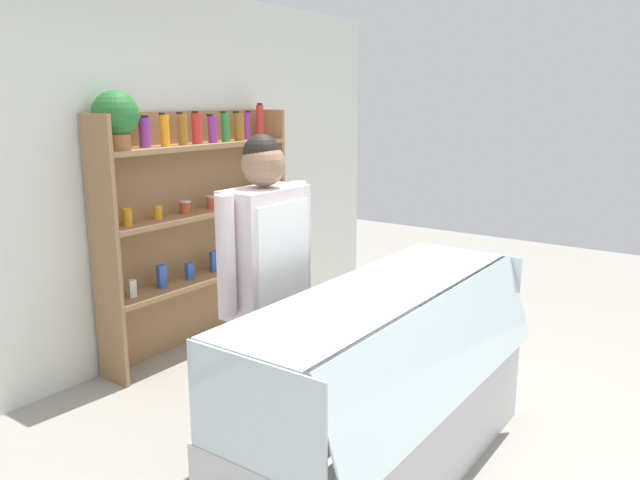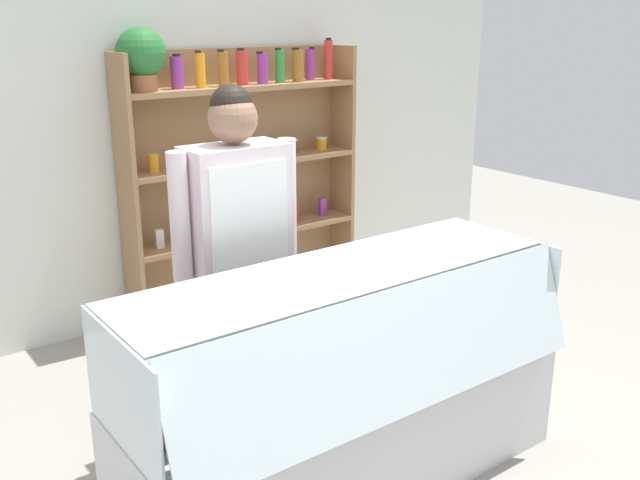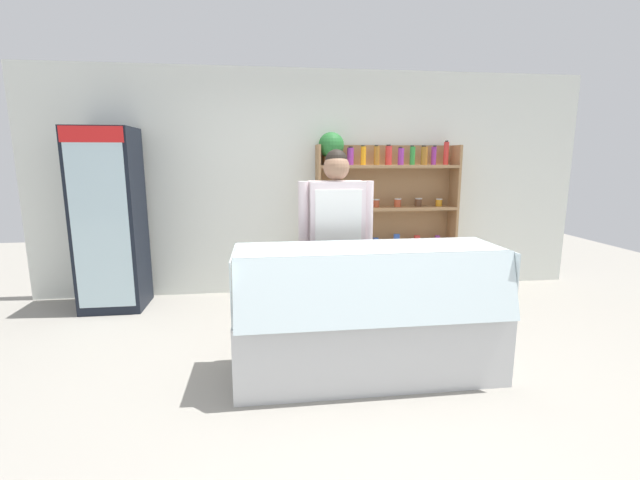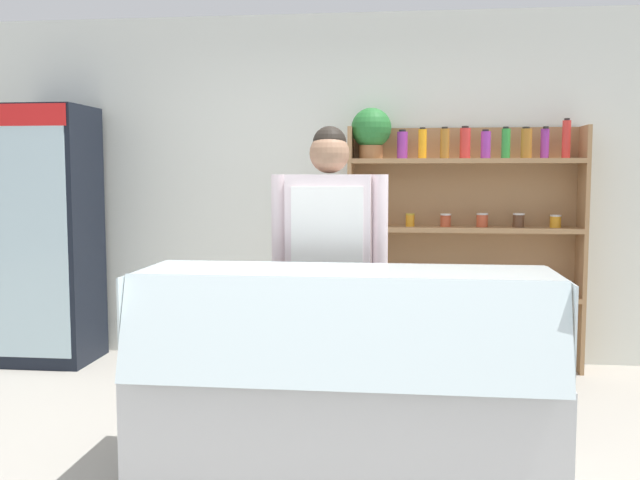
{
  "view_description": "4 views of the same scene",
  "coord_description": "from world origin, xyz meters",
  "px_view_note": "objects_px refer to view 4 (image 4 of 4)",
  "views": [
    {
      "loc": [
        -2.42,
        -1.47,
        1.91
      ],
      "look_at": [
        0.07,
        0.29,
        1.21
      ],
      "focal_mm": 35.0,
      "sensor_mm": 36.0,
      "label": 1
    },
    {
      "loc": [
        -1.62,
        -2.23,
        2.03
      ],
      "look_at": [
        0.31,
        0.37,
        1.0
      ],
      "focal_mm": 40.0,
      "sensor_mm": 36.0,
      "label": 2
    },
    {
      "loc": [
        -0.64,
        -3.1,
        1.66
      ],
      "look_at": [
        -0.18,
        0.42,
        0.98
      ],
      "focal_mm": 24.0,
      "sensor_mm": 36.0,
      "label": 3
    },
    {
      "loc": [
        0.4,
        -3.43,
        1.47
      ],
      "look_at": [
        -0.07,
        0.58,
        1.09
      ],
      "focal_mm": 40.0,
      "sensor_mm": 36.0,
      "label": 4
    }
  ],
  "objects_px": {
    "drinks_fridge": "(50,235)",
    "shop_clerk": "(329,249)",
    "deli_display_case": "(343,412)",
    "shelving_unit": "(449,218)"
  },
  "relations": [
    {
      "from": "drinks_fridge",
      "to": "shop_clerk",
      "type": "distance_m",
      "value": 2.6
    },
    {
      "from": "drinks_fridge",
      "to": "deli_display_case",
      "type": "bearing_deg",
      "value": -37.3
    },
    {
      "from": "drinks_fridge",
      "to": "deli_display_case",
      "type": "relative_size",
      "value": 0.98
    },
    {
      "from": "drinks_fridge",
      "to": "shop_clerk",
      "type": "height_order",
      "value": "drinks_fridge"
    },
    {
      "from": "drinks_fridge",
      "to": "shop_clerk",
      "type": "bearing_deg",
      "value": -27.63
    },
    {
      "from": "deli_display_case",
      "to": "shop_clerk",
      "type": "height_order",
      "value": "shop_clerk"
    },
    {
      "from": "shop_clerk",
      "to": "shelving_unit",
      "type": "bearing_deg",
      "value": 62.02
    },
    {
      "from": "shelving_unit",
      "to": "deli_display_case",
      "type": "distance_m",
      "value": 2.33
    },
    {
      "from": "drinks_fridge",
      "to": "deli_display_case",
      "type": "distance_m",
      "value": 3.14
    },
    {
      "from": "deli_display_case",
      "to": "shop_clerk",
      "type": "xyz_separation_m",
      "value": [
        -0.14,
        0.65,
        0.73
      ]
    }
  ]
}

